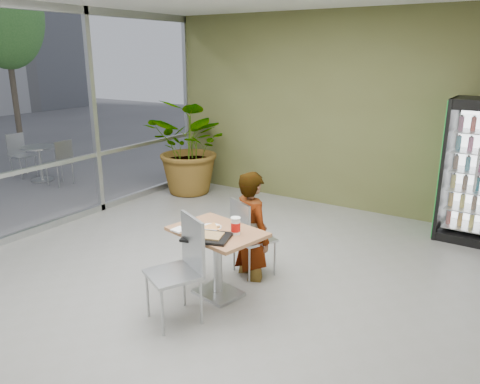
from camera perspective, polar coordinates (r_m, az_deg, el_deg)
name	(u,v)px	position (r m, az deg, el deg)	size (l,w,h in m)	color
ground	(203,283)	(5.48, -4.50, -10.95)	(7.00, 7.00, 0.00)	gray
room_envelope	(200,145)	(4.95, -4.92, 5.71)	(6.00, 7.00, 3.20)	beige
storefront_frame	(27,123)	(7.16, -24.55, 7.66)	(0.10, 7.00, 3.20)	#A6A8AA
dining_table	(217,249)	(4.99, -2.77, -6.96)	(1.07, 0.84, 0.75)	#A36E45
chair_far	(247,232)	(5.43, 0.90, -4.88)	(0.55, 0.56, 0.93)	#A6A8AA
chair_near	(183,261)	(4.58, -6.97, -8.32)	(0.62, 0.62, 1.04)	#A6A8AA
seated_woman	(252,237)	(5.46, 1.50, -5.45)	(0.58, 0.37, 1.56)	black
pizza_plate	(210,226)	(4.97, -3.62, -4.21)	(0.32, 0.25, 0.03)	white
soda_cup	(236,226)	(4.77, -0.54, -4.18)	(0.10, 0.10, 0.18)	white
napkin_stack	(179,230)	(4.93, -7.42, -4.58)	(0.14, 0.14, 0.02)	white
cafeteria_tray	(207,237)	(4.70, -4.06, -5.50)	(0.46, 0.33, 0.03)	black
beverage_fridge	(479,172)	(7.14, 27.12, 2.22)	(0.91, 0.71, 1.96)	black
potted_plant	(192,147)	(8.64, -5.83, 5.51)	(1.59, 1.37, 1.76)	#316D2B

